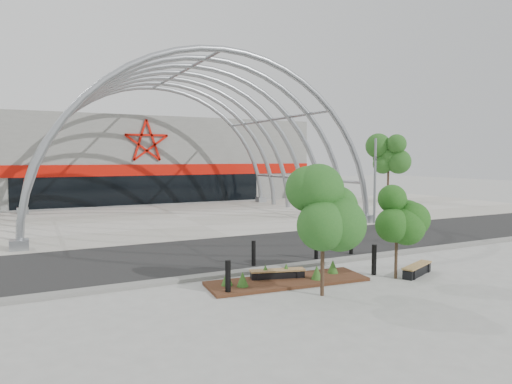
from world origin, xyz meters
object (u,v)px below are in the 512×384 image
(bench_0, at_px, (277,275))
(bollard_2, at_px, (374,260))
(street_tree_1, at_px, (397,214))
(bench_1, at_px, (417,270))
(street_tree_0, at_px, (323,208))
(signal_pole, at_px, (375,179))

(bench_0, xyz_separation_m, bollard_2, (3.52, -0.83, 0.35))
(street_tree_1, height_order, bench_1, street_tree_1)
(street_tree_1, bearing_deg, street_tree_0, -171.81)
(signal_pole, xyz_separation_m, street_tree_0, (-11.66, -11.06, -0.14))
(signal_pole, bearing_deg, bollard_2, -131.06)
(bench_0, distance_m, bollard_2, 3.63)
(bench_0, relative_size, bench_1, 1.05)
(street_tree_0, relative_size, bollard_2, 3.44)
(street_tree_0, bearing_deg, street_tree_1, 8.19)
(signal_pole, bearing_deg, bench_1, -124.33)
(street_tree_0, height_order, street_tree_1, street_tree_0)
(bench_1, bearing_deg, bench_0, 162.05)
(bollard_2, bearing_deg, street_tree_1, -65.69)
(street_tree_1, height_order, bench_0, street_tree_1)
(street_tree_0, xyz_separation_m, bench_0, (-0.41, 2.06, -2.50))
(street_tree_0, relative_size, street_tree_1, 1.19)
(signal_pole, bearing_deg, bench_0, -143.30)
(street_tree_0, relative_size, bench_0, 1.94)
(signal_pole, height_order, bollard_2, signal_pole)
(signal_pole, xyz_separation_m, bench_0, (-12.08, -9.00, -2.64))
(street_tree_1, distance_m, bench_1, 2.31)
(street_tree_0, bearing_deg, bollard_2, 21.68)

